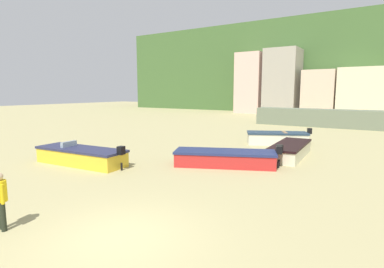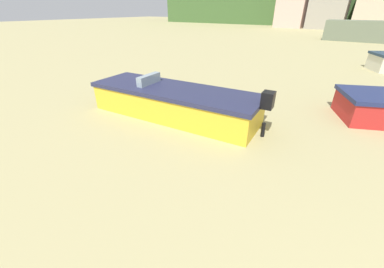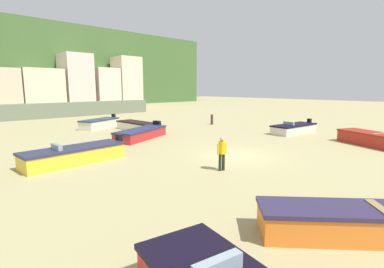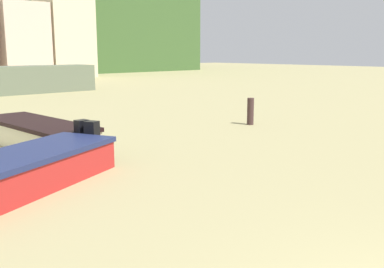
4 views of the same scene
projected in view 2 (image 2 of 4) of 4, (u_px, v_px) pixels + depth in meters
townhouse_centre_left at (376, 4)px, 34.03m from camera, size 4.81×5.41×7.09m
boat_yellow_5 at (174, 102)px, 7.05m from camera, size 5.49×2.00×1.18m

